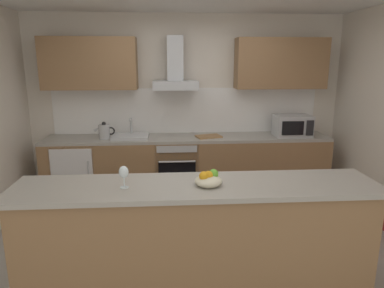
# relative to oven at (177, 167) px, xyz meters

# --- Properties ---
(ground) EXTENTS (5.54, 4.66, 0.02)m
(ground) POSITION_rel_oven_xyz_m (0.16, -1.49, -0.47)
(ground) COLOR gray
(wall_back) EXTENTS (5.54, 0.12, 2.60)m
(wall_back) POSITION_rel_oven_xyz_m (0.16, 0.41, 0.84)
(wall_back) COLOR silver
(wall_back) RESTS_ON ground
(backsplash_tile) EXTENTS (3.86, 0.02, 0.66)m
(backsplash_tile) POSITION_rel_oven_xyz_m (0.16, 0.33, 0.77)
(backsplash_tile) COLOR white
(counter_back) EXTENTS (4.00, 0.60, 0.90)m
(counter_back) POSITION_rel_oven_xyz_m (0.16, 0.03, -0.01)
(counter_back) COLOR olive
(counter_back) RESTS_ON ground
(counter_island) EXTENTS (2.98, 0.64, 0.97)m
(counter_island) POSITION_rel_oven_xyz_m (0.11, -2.12, 0.03)
(counter_island) COLOR olive
(counter_island) RESTS_ON ground
(upper_cabinets) EXTENTS (3.95, 0.32, 0.70)m
(upper_cabinets) POSITION_rel_oven_xyz_m (0.16, 0.18, 1.45)
(upper_cabinets) COLOR olive
(oven) EXTENTS (0.60, 0.62, 0.80)m
(oven) POSITION_rel_oven_xyz_m (0.00, 0.00, 0.00)
(oven) COLOR slate
(oven) RESTS_ON ground
(refrigerator) EXTENTS (0.58, 0.60, 0.85)m
(refrigerator) POSITION_rel_oven_xyz_m (-1.39, -0.00, -0.03)
(refrigerator) COLOR white
(refrigerator) RESTS_ON ground
(microwave) EXTENTS (0.50, 0.38, 0.30)m
(microwave) POSITION_rel_oven_xyz_m (1.65, -0.03, 0.59)
(microwave) COLOR #B7BABC
(microwave) RESTS_ON counter_back
(sink) EXTENTS (0.50, 0.40, 0.26)m
(sink) POSITION_rel_oven_xyz_m (-0.64, 0.01, 0.47)
(sink) COLOR silver
(sink) RESTS_ON counter_back
(kettle) EXTENTS (0.29, 0.15, 0.24)m
(kettle) POSITION_rel_oven_xyz_m (-0.98, -0.03, 0.55)
(kettle) COLOR #B7BABC
(kettle) RESTS_ON counter_back
(range_hood) EXTENTS (0.62, 0.45, 0.72)m
(range_hood) POSITION_rel_oven_xyz_m (0.00, 0.13, 1.33)
(range_hood) COLOR #B7BABC
(wine_glass) EXTENTS (0.08, 0.08, 0.18)m
(wine_glass) POSITION_rel_oven_xyz_m (-0.46, -2.16, 0.63)
(wine_glass) COLOR silver
(wine_glass) RESTS_ON counter_island
(fruit_bowl) EXTENTS (0.22, 0.22, 0.13)m
(fruit_bowl) POSITION_rel_oven_xyz_m (0.20, -2.15, 0.56)
(fruit_bowl) COLOR beige
(fruit_bowl) RESTS_ON counter_island
(chopping_board) EXTENTS (0.39, 0.30, 0.02)m
(chopping_board) POSITION_rel_oven_xyz_m (0.46, -0.02, 0.45)
(chopping_board) COLOR #9E7247
(chopping_board) RESTS_ON counter_back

